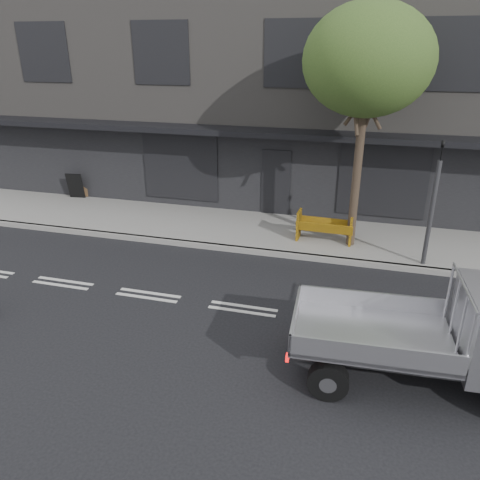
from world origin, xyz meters
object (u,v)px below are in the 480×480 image
(traffic_light_pole, at_px, (432,212))
(sandwich_board, at_px, (75,186))
(street_tree, at_px, (368,61))
(construction_barrier, at_px, (324,229))

(traffic_light_pole, distance_m, sandwich_board, 12.79)
(street_tree, height_order, traffic_light_pole, street_tree)
(traffic_light_pole, xyz_separation_m, sandwich_board, (-12.47, 2.65, -1.01))
(traffic_light_pole, height_order, construction_barrier, traffic_light_pole)
(street_tree, xyz_separation_m, traffic_light_pole, (2.00, -0.85, -3.63))
(traffic_light_pole, height_order, sandwich_board, traffic_light_pole)
(traffic_light_pole, relative_size, sandwich_board, 3.55)
(street_tree, distance_m, construction_barrier, 4.73)
(traffic_light_pole, xyz_separation_m, construction_barrier, (-2.78, 0.65, -1.03))
(street_tree, bearing_deg, traffic_light_pole, -23.03)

